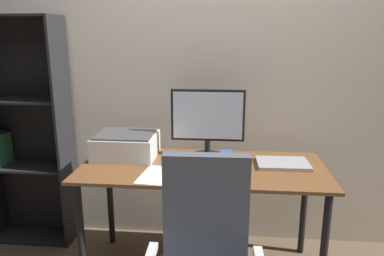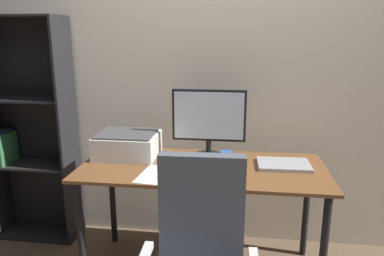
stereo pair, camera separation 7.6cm
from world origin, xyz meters
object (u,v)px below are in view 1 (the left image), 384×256
Objects in this scene: monitor at (208,119)px; desk at (202,179)px; coffee_mug at (226,160)px; keyboard at (199,176)px; laptop at (283,163)px; printer at (126,145)px; bookshelf at (25,134)px; mouse at (237,176)px.

desk is at bearing -95.88° from monitor.
keyboard is at bearing -132.28° from coffee_mug.
printer is (-1.02, 0.07, 0.07)m from laptop.
bookshelf is (-1.33, 0.53, 0.07)m from keyboard.
keyboard is 3.02× the size of mouse.
keyboard is at bearing -177.00° from mouse.
keyboard is 0.57m from laptop.
printer is 0.84m from bookshelf.
bookshelf reaches higher than printer.
mouse is at bearing -63.25° from monitor.
keyboard is at bearing -154.48° from laptop.
laptop is at bearing -4.08° from printer.
printer reaches higher than desk.
mouse is 0.06× the size of bookshelf.
desk is 0.21m from coffee_mug.
coffee_mug is at bearing -13.36° from printer.
coffee_mug reaches higher than laptop.
laptop is at bearing 24.74° from keyboard.
mouse is at bearing -18.51° from bookshelf.
desk is at bearing -14.63° from printer.
monitor is at bearing 117.22° from mouse.
monitor is 0.32m from coffee_mug.
laptop is at bearing 7.18° from desk.
monitor reaches higher than keyboard.
mouse is 1.64m from bookshelf.
keyboard is 2.66× the size of coffee_mug.
printer is 0.24× the size of bookshelf.
bookshelf reaches higher than coffee_mug.
keyboard is at bearing -92.52° from desk.
coffee_mug reaches higher than keyboard.
laptop is 1.03m from printer.
printer is (-0.73, 0.32, 0.06)m from mouse.
mouse is 0.24× the size of printer.
printer is at bearing 156.74° from mouse.
printer is (-0.54, -0.06, -0.18)m from monitor.
coffee_mug is 0.27× the size of printer.
desk is at bearing -13.97° from bookshelf.
keyboard is at bearing -21.67° from bookshelf.
bookshelf is (-1.36, 0.14, -0.17)m from monitor.
bookshelf reaches higher than monitor.
bookshelf is (-1.84, 0.27, 0.07)m from laptop.
coffee_mug is at bearing -13.46° from bookshelf.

